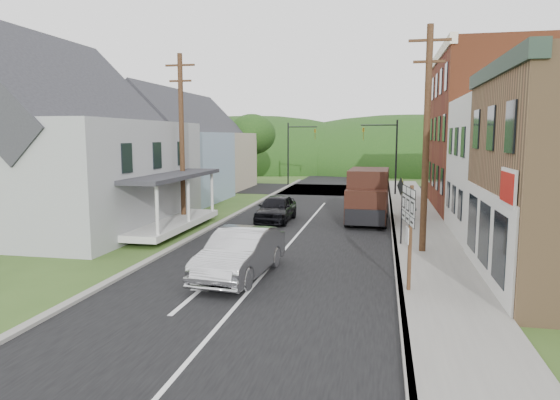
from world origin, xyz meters
The scene contains 24 objects.
ground centered at (0.00, 0.00, 0.00)m, with size 120.00×120.00×0.00m, color #2D4719.
road centered at (0.00, 10.00, 0.00)m, with size 9.00×90.00×0.02m, color black.
cross_road centered at (0.00, 27.00, 0.00)m, with size 60.00×9.00×0.02m, color black.
sidewalk_right centered at (5.90, 8.00, 0.07)m, with size 2.80×55.00×0.15m, color slate.
curb_right centered at (4.55, 8.00, 0.07)m, with size 0.20×55.00×0.15m, color slate.
curb_left centered at (-4.65, 8.00, 0.06)m, with size 0.30×55.00×0.12m, color slate.
storefront_white centered at (11.30, 7.50, 3.25)m, with size 8.00×7.00×6.50m, color silver.
storefront_red centered at (11.30, 17.00, 5.00)m, with size 8.00×12.00×10.00m, color brown.
house_gray centered at (-12.00, 6.00, 4.23)m, with size 10.20×12.24×8.35m.
house_blue centered at (-11.00, 17.00, 3.69)m, with size 7.14×8.16×7.28m.
house_cream centered at (-11.50, 26.00, 3.69)m, with size 7.14×8.16×7.28m.
utility_pole_right centered at (5.60, 3.50, 4.66)m, with size 1.60×0.26×9.00m.
utility_pole_left centered at (-6.50, 8.00, 4.66)m, with size 1.60×0.26×9.00m.
traffic_signal_right centered at (4.30, 23.50, 3.76)m, with size 2.87×0.20×6.00m.
traffic_signal_left centered at (-4.30, 30.50, 3.76)m, with size 2.87×0.20×6.00m.
tree_left_b centered at (-17.00, 12.00, 4.88)m, with size 4.80×4.80×6.94m.
tree_left_c centered at (-19.00, 20.00, 5.94)m, with size 5.80×5.80×8.41m.
tree_left_d centered at (-9.00, 32.00, 4.88)m, with size 4.80×4.80×6.94m.
forested_ridge centered at (0.00, 55.00, 0.00)m, with size 90.00×30.00×16.00m, color black.
silver_sedan centered at (-0.68, -1.15, 0.81)m, with size 1.72×4.93×1.63m, color #B4B5B9.
dark_sedan centered at (-1.78, 9.83, 0.74)m, with size 1.76×4.37×1.49m, color black.
delivery_van centered at (3.21, 10.72, 1.48)m, with size 2.30×5.28×2.92m.
route_sign_cluster centered at (4.76, -1.91, 2.20)m, with size 0.32×1.80×3.17m.
warning_sign centered at (4.77, 4.72, 1.99)m, with size 0.31×0.75×2.88m.
Camera 1 is at (3.92, -16.97, 4.77)m, focal length 32.00 mm.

